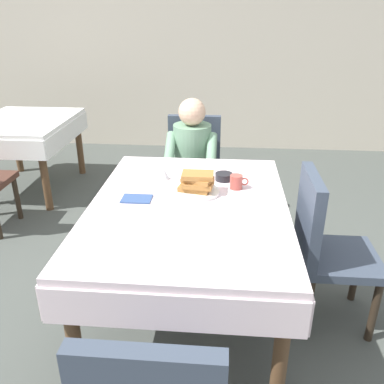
{
  "coord_description": "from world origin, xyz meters",
  "views": [
    {
      "loc": [
        0.19,
        -2.04,
        1.73
      ],
      "look_at": [
        0.02,
        0.04,
        0.79
      ],
      "focal_mm": 38.02,
      "sensor_mm": 36.0,
      "label": 1
    }
  ],
  "objects_px": {
    "bowl_butter": "(224,177)",
    "spoon_near_edge": "(187,215)",
    "background_table_far": "(24,131)",
    "cup_coffee": "(237,182)",
    "syrup_pitcher": "(164,174)",
    "chair_diner": "(193,165)",
    "plate_breakfast": "(196,192)",
    "chair_right_side": "(324,241)",
    "diner_person": "(192,156)",
    "knife_right_of_plate": "(228,195)",
    "fork_left_of_plate": "(164,193)",
    "breakfast_stack": "(197,182)",
    "dining_table_main": "(189,217)"
  },
  "relations": [
    {
      "from": "knife_right_of_plate",
      "to": "cup_coffee",
      "type": "bearing_deg",
      "value": -23.83
    },
    {
      "from": "diner_person",
      "to": "breakfast_stack",
      "type": "distance_m",
      "value": 0.89
    },
    {
      "from": "cup_coffee",
      "to": "dining_table_main",
      "type": "bearing_deg",
      "value": -139.58
    },
    {
      "from": "plate_breakfast",
      "to": "cup_coffee",
      "type": "relative_size",
      "value": 2.48
    },
    {
      "from": "plate_breakfast",
      "to": "background_table_far",
      "type": "height_order",
      "value": "plate_breakfast"
    },
    {
      "from": "plate_breakfast",
      "to": "spoon_near_edge",
      "type": "xyz_separation_m",
      "value": [
        -0.03,
        -0.29,
        -0.01
      ]
    },
    {
      "from": "chair_right_side",
      "to": "background_table_far",
      "type": "height_order",
      "value": "chair_right_side"
    },
    {
      "from": "bowl_butter",
      "to": "spoon_near_edge",
      "type": "relative_size",
      "value": 0.73
    },
    {
      "from": "chair_diner",
      "to": "syrup_pitcher",
      "type": "xyz_separation_m",
      "value": [
        -0.12,
        -0.83,
        0.25
      ]
    },
    {
      "from": "chair_diner",
      "to": "cup_coffee",
      "type": "xyz_separation_m",
      "value": [
        0.34,
        -0.94,
        0.25
      ]
    },
    {
      "from": "fork_left_of_plate",
      "to": "knife_right_of_plate",
      "type": "bearing_deg",
      "value": -85.08
    },
    {
      "from": "fork_left_of_plate",
      "to": "spoon_near_edge",
      "type": "xyz_separation_m",
      "value": [
        0.16,
        -0.27,
        0.0
      ]
    },
    {
      "from": "plate_breakfast",
      "to": "cup_coffee",
      "type": "xyz_separation_m",
      "value": [
        0.24,
        0.08,
        0.03
      ]
    },
    {
      "from": "syrup_pitcher",
      "to": "background_table_far",
      "type": "height_order",
      "value": "syrup_pitcher"
    },
    {
      "from": "chair_diner",
      "to": "diner_person",
      "type": "relative_size",
      "value": 0.83
    },
    {
      "from": "plate_breakfast",
      "to": "cup_coffee",
      "type": "bearing_deg",
      "value": 19.57
    },
    {
      "from": "chair_diner",
      "to": "knife_right_of_plate",
      "type": "xyz_separation_m",
      "value": [
        0.29,
        -1.05,
        0.21
      ]
    },
    {
      "from": "cup_coffee",
      "to": "fork_left_of_plate",
      "type": "distance_m",
      "value": 0.44
    },
    {
      "from": "diner_person",
      "to": "bowl_butter",
      "type": "relative_size",
      "value": 10.18
    },
    {
      "from": "cup_coffee",
      "to": "spoon_near_edge",
      "type": "xyz_separation_m",
      "value": [
        -0.27,
        -0.37,
        -0.04
      ]
    },
    {
      "from": "fork_left_of_plate",
      "to": "bowl_butter",
      "type": "bearing_deg",
      "value": -51.57
    },
    {
      "from": "chair_right_side",
      "to": "breakfast_stack",
      "type": "bearing_deg",
      "value": -101.19
    },
    {
      "from": "chair_diner",
      "to": "background_table_far",
      "type": "relative_size",
      "value": 0.83
    },
    {
      "from": "plate_breakfast",
      "to": "fork_left_of_plate",
      "type": "distance_m",
      "value": 0.19
    },
    {
      "from": "bowl_butter",
      "to": "spoon_near_edge",
      "type": "distance_m",
      "value": 0.54
    },
    {
      "from": "dining_table_main",
      "to": "syrup_pitcher",
      "type": "height_order",
      "value": "syrup_pitcher"
    },
    {
      "from": "chair_diner",
      "to": "cup_coffee",
      "type": "bearing_deg",
      "value": 109.74
    },
    {
      "from": "diner_person",
      "to": "fork_left_of_plate",
      "type": "relative_size",
      "value": 6.22
    },
    {
      "from": "chair_diner",
      "to": "diner_person",
      "type": "distance_m",
      "value": 0.21
    },
    {
      "from": "bowl_butter",
      "to": "chair_right_side",
      "type": "bearing_deg",
      "value": -31.72
    },
    {
      "from": "chair_diner",
      "to": "knife_right_of_plate",
      "type": "relative_size",
      "value": 4.65
    },
    {
      "from": "dining_table_main",
      "to": "chair_diner",
      "type": "bearing_deg",
      "value": 93.32
    },
    {
      "from": "plate_breakfast",
      "to": "knife_right_of_plate",
      "type": "height_order",
      "value": "plate_breakfast"
    },
    {
      "from": "cup_coffee",
      "to": "syrup_pitcher",
      "type": "relative_size",
      "value": 1.41
    },
    {
      "from": "plate_breakfast",
      "to": "bowl_butter",
      "type": "distance_m",
      "value": 0.27
    },
    {
      "from": "background_table_far",
      "to": "breakfast_stack",
      "type": "bearing_deg",
      "value": -40.97
    },
    {
      "from": "diner_person",
      "to": "plate_breakfast",
      "type": "relative_size",
      "value": 4.0
    },
    {
      "from": "diner_person",
      "to": "knife_right_of_plate",
      "type": "relative_size",
      "value": 5.6
    },
    {
      "from": "cup_coffee",
      "to": "syrup_pitcher",
      "type": "bearing_deg",
      "value": 166.65
    },
    {
      "from": "chair_right_side",
      "to": "background_table_far",
      "type": "distance_m",
      "value": 3.12
    },
    {
      "from": "diner_person",
      "to": "chair_right_side",
      "type": "bearing_deg",
      "value": 129.59
    },
    {
      "from": "bowl_butter",
      "to": "knife_right_of_plate",
      "type": "relative_size",
      "value": 0.55
    },
    {
      "from": "breakfast_stack",
      "to": "spoon_near_edge",
      "type": "xyz_separation_m",
      "value": [
        -0.03,
        -0.29,
        -0.07
      ]
    },
    {
      "from": "spoon_near_edge",
      "to": "background_table_far",
      "type": "height_order",
      "value": "spoon_near_edge"
    },
    {
      "from": "diner_person",
      "to": "fork_left_of_plate",
      "type": "distance_m",
      "value": 0.9
    },
    {
      "from": "dining_table_main",
      "to": "cup_coffee",
      "type": "height_order",
      "value": "cup_coffee"
    },
    {
      "from": "chair_diner",
      "to": "fork_left_of_plate",
      "type": "distance_m",
      "value": 1.07
    },
    {
      "from": "cup_coffee",
      "to": "spoon_near_edge",
      "type": "height_order",
      "value": "cup_coffee"
    },
    {
      "from": "spoon_near_edge",
      "to": "chair_diner",
      "type": "bearing_deg",
      "value": 108.32
    },
    {
      "from": "chair_right_side",
      "to": "diner_person",
      "type": "bearing_deg",
      "value": -140.41
    }
  ]
}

